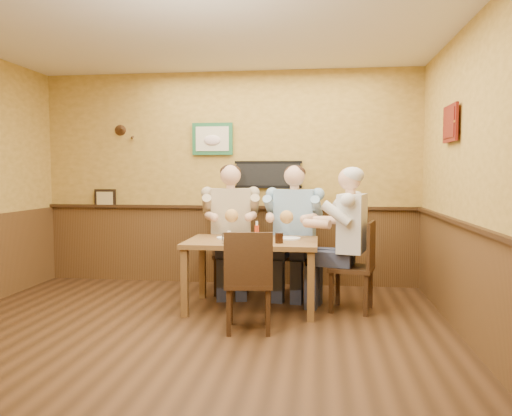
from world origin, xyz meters
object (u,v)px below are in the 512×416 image
at_px(cola_tumbler, 279,238).
at_px(chair_back_left, 231,252).
at_px(water_glass_left, 225,238).
at_px(chair_back_right, 295,254).
at_px(diner_tan_shirt, 231,235).
at_px(hot_sauce_bottle, 257,232).
at_px(diner_blue_polo, 295,237).
at_px(water_glass_mid, 261,238).
at_px(pepper_shaker, 234,237).
at_px(diner_white_elder, 352,247).
at_px(salt_shaker, 229,235).
at_px(dining_table, 252,249).
at_px(chair_right_end, 352,266).
at_px(chair_near_side, 249,280).

bearing_deg(cola_tumbler, chair_back_left, 126.07).
bearing_deg(water_glass_left, chair_back_right, 56.05).
xyz_separation_m(chair_back_right, diner_tan_shirt, (-0.79, 0.02, 0.22)).
bearing_deg(hot_sauce_bottle, diner_blue_polo, 65.34).
bearing_deg(water_glass_mid, chair_back_right, 72.45).
height_order(diner_blue_polo, pepper_shaker, diner_blue_polo).
relative_size(diner_tan_shirt, diner_blue_polo, 1.01).
bearing_deg(diner_white_elder, water_glass_left, -61.57).
bearing_deg(hot_sauce_bottle, water_glass_left, -146.72).
xyz_separation_m(diner_tan_shirt, diner_white_elder, (1.42, -0.65, -0.02)).
bearing_deg(salt_shaker, cola_tumbler, -19.47).
distance_m(chair_back_left, water_glass_left, 1.06).
distance_m(dining_table, chair_right_end, 1.08).
bearing_deg(chair_right_end, chair_back_left, -101.23).
xyz_separation_m(chair_right_end, diner_tan_shirt, (-1.42, 0.65, 0.23)).
bearing_deg(chair_back_right, chair_right_end, -36.52).
bearing_deg(chair_right_end, salt_shaker, -73.52).
height_order(diner_white_elder, pepper_shaker, diner_white_elder).
bearing_deg(water_glass_left, chair_near_side, -55.83).
height_order(chair_back_right, chair_right_end, chair_back_right).
bearing_deg(water_glass_left, dining_table, 50.01).
distance_m(chair_near_side, cola_tumbler, 0.67).
height_order(diner_tan_shirt, diner_white_elder, diner_tan_shirt).
relative_size(chair_right_end, cola_tumbler, 8.81).
xyz_separation_m(chair_back_left, hot_sauce_bottle, (0.42, -0.80, 0.35)).
distance_m(dining_table, chair_back_left, 0.82).
bearing_deg(dining_table, pepper_shaker, -149.02).
relative_size(chair_back_right, hot_sauce_bottle, 5.13).
height_order(chair_back_right, diner_white_elder, diner_white_elder).
distance_m(chair_near_side, hot_sauce_bottle, 0.75).
relative_size(diner_blue_polo, cola_tumbler, 12.84).
height_order(salt_shaker, pepper_shaker, salt_shaker).
xyz_separation_m(chair_back_left, water_glass_left, (0.12, -1.00, 0.31)).
bearing_deg(cola_tumbler, dining_table, 146.68).
distance_m(diner_blue_polo, pepper_shaker, 1.01).
bearing_deg(chair_near_side, pepper_shaker, -75.48).
distance_m(chair_back_right, salt_shaker, 1.02).
height_order(chair_back_right, chair_near_side, chair_back_right).
bearing_deg(diner_white_elder, chair_back_right, -121.45).
xyz_separation_m(chair_back_right, salt_shaker, (-0.67, -0.71, 0.31)).
height_order(diner_blue_polo, water_glass_mid, diner_blue_polo).
distance_m(chair_back_left, cola_tumbler, 1.18).
bearing_deg(chair_back_right, diner_blue_polo, -171.79).
bearing_deg(hot_sauce_bottle, dining_table, 126.06).
height_order(chair_back_left, diner_tan_shirt, diner_tan_shirt).
relative_size(chair_back_left, chair_right_end, 1.03).
bearing_deg(diner_tan_shirt, cola_tumbler, -65.35).
bearing_deg(cola_tumbler, hot_sauce_bottle, 154.66).
bearing_deg(chair_right_end, hot_sauce_bottle, -67.94).
xyz_separation_m(dining_table, chair_back_left, (-0.36, 0.72, -0.16)).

